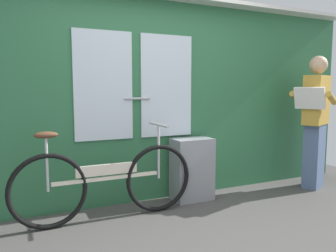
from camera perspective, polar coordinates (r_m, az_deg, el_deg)
The scene contains 5 objects.
ground_plane at distance 2.82m, azimuth 7.63°, elevation -19.93°, with size 6.43×4.09×0.04m, color #474442.
train_door_wall at distance 3.63m, azimuth -2.78°, elevation 5.25°, with size 5.43×0.28×2.21m.
bicycle_near_door at distance 3.18m, azimuth -10.58°, elevation -9.45°, with size 1.73×0.44×0.89m.
passenger_reading_newspaper at distance 4.45m, azimuth 24.04°, elevation 1.07°, with size 0.62×0.56×1.63m.
trash_bin_by_wall at distance 3.71m, azimuth 4.14°, elevation -7.41°, with size 0.44×0.28×0.69m, color gray.
Camera 1 is at (-1.37, -2.12, 1.23)m, focal length 35.40 mm.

